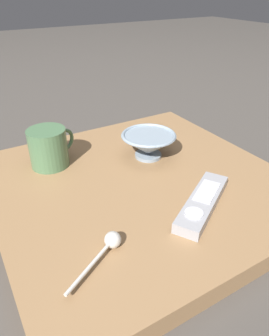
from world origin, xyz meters
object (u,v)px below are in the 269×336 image
at_px(cereal_bowl, 148,144).
at_px(coffee_mug, 49,148).
at_px(teaspoon, 110,243).
at_px(tv_remote_near, 202,202).

distance_m(cereal_bowl, coffee_mug, 0.24).
bearing_deg(cereal_bowl, coffee_mug, -110.98).
distance_m(coffee_mug, teaspoon, 0.32).
distance_m(coffee_mug, tv_remote_near, 0.37).
height_order(cereal_bowl, tv_remote_near, cereal_bowl).
xyz_separation_m(coffee_mug, tv_remote_near, (0.31, 0.20, -0.03)).
relative_size(cereal_bowl, teaspoon, 1.12).
bearing_deg(tv_remote_near, teaspoon, -87.34).
xyz_separation_m(cereal_bowl, tv_remote_near, (0.23, -0.02, -0.02)).
distance_m(cereal_bowl, tv_remote_near, 0.23).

